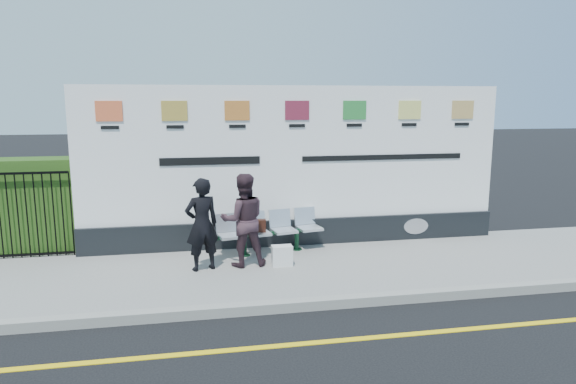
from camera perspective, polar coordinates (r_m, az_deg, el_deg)
The scene contains 12 objects.
ground at distance 6.41m, azimuth 3.46°, elevation -16.37°, with size 80.00×80.00×0.00m, color black.
pavement at distance 8.64m, azimuth -0.61°, elevation -8.71°, with size 14.00×3.00×0.12m, color gray.
kerb at distance 7.26m, azimuth 1.50°, elevation -12.42°, with size 14.00×0.18×0.14m, color gray.
yellow_line at distance 6.40m, azimuth 3.46°, elevation -16.34°, with size 14.00×0.10×0.01m, color yellow.
billboard at distance 9.70m, azimuth 0.90°, elevation 1.67°, with size 8.00×0.30×3.00m.
hedge at distance 10.51m, azimuth -27.90°, elevation -1.35°, with size 2.35×0.70×1.70m, color #2C5018.
railing at distance 10.11m, azimuth -28.60°, elevation -2.30°, with size 2.05×0.06×1.54m, color black, non-canonical shape.
bench at distance 9.35m, azimuth -1.90°, elevation -5.52°, with size 1.92×0.51×0.41m, color silver, non-canonical shape.
woman_left at distance 8.40m, azimuth -9.55°, elevation -3.57°, with size 0.55×0.36×1.52m, color black.
woman_right at distance 8.54m, azimuth -4.99°, elevation -3.12°, with size 0.76×0.59×1.56m, color #3A262E.
handbag_brown at distance 9.19m, azimuth -3.39°, elevation -3.76°, with size 0.29×0.12×0.23m, color black.
carrier_bag_white at distance 8.65m, azimuth -0.67°, elevation -7.08°, with size 0.34×0.20×0.34m, color silver.
Camera 1 is at (-1.42, -5.55, 2.87)m, focal length 32.00 mm.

